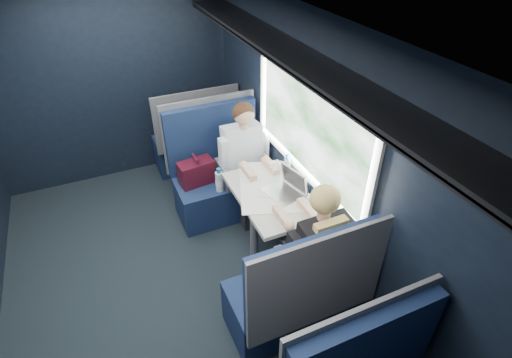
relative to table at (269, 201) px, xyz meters
name	(u,v)px	position (x,y,z in m)	size (l,w,h in m)	color
ground	(168,285)	(-1.03, 0.00, -0.67)	(2.80, 4.20, 0.01)	black
room_shell	(145,148)	(-1.01, 0.00, 0.81)	(3.00, 4.40, 2.40)	black
table	(269,201)	(0.00, 0.00, 0.00)	(0.62, 1.00, 0.74)	#54565E
seat_bay_near	(218,178)	(-0.20, 0.87, -0.24)	(1.04, 0.62, 1.26)	#0C1736
seat_bay_far	(296,296)	(-0.18, -0.87, -0.25)	(1.04, 0.62, 1.26)	#0C1736
seat_row_front	(195,140)	(-0.18, 1.80, -0.25)	(1.04, 0.51, 1.16)	#0C1736
man	(246,157)	(0.07, 0.70, 0.06)	(0.53, 0.56, 1.32)	black
woman	(316,244)	(0.07, -0.71, 0.06)	(0.53, 0.56, 1.32)	black
papers	(270,186)	(0.06, 0.11, 0.08)	(0.56, 0.81, 0.01)	white
laptop	(288,186)	(0.16, -0.04, 0.15)	(0.33, 0.38, 0.25)	silver
bottle_small	(287,166)	(0.30, 0.22, 0.18)	(0.07, 0.07, 0.22)	silver
cup	(272,166)	(0.20, 0.36, 0.12)	(0.07, 0.07, 0.09)	white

